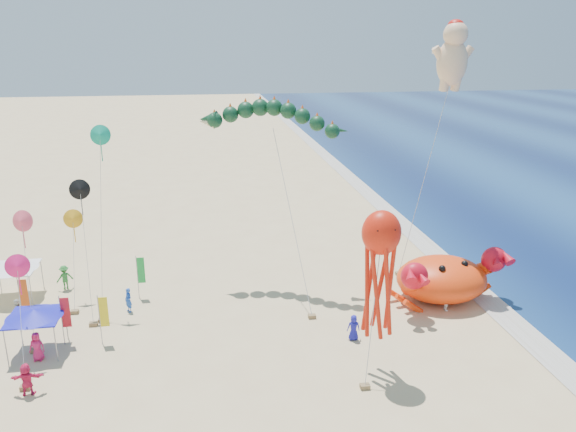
# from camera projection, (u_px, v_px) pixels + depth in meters

# --- Properties ---
(ground) EXTENTS (320.00, 320.00, 0.00)m
(ground) POSITION_uv_depth(u_px,v_px,m) (323.00, 318.00, 36.92)
(ground) COLOR #D1B784
(ground) RESTS_ON ground
(foam_strip) EXTENTS (320.00, 320.00, 0.00)m
(foam_strip) POSITION_uv_depth(u_px,v_px,m) (493.00, 305.00, 38.69)
(foam_strip) COLOR silver
(foam_strip) RESTS_ON ground
(crab_inflatable) EXTENTS (8.60, 6.79, 3.77)m
(crab_inflatable) POSITION_uv_depth(u_px,v_px,m) (442.00, 278.00, 39.01)
(crab_inflatable) COLOR #FF3D0D
(crab_inflatable) RESTS_ON ground
(dragon_kite) EXTENTS (10.32, 9.16, 13.14)m
(dragon_kite) POSITION_uv_depth(u_px,v_px,m) (271.00, 122.00, 39.16)
(dragon_kite) COLOR #0D321C
(dragon_kite) RESTS_ON ground
(cherub_kite) EXTENTS (3.99, 1.92, 18.81)m
(cherub_kite) POSITION_uv_depth(u_px,v_px,m) (453.00, 54.00, 38.48)
(cherub_kite) COLOR #FAC798
(cherub_kite) RESTS_ON ground
(octopus_kite) EXTENTS (2.29, 2.74, 9.23)m
(octopus_kite) POSITION_uv_depth(u_px,v_px,m) (380.00, 264.00, 29.21)
(octopus_kite) COLOR red
(octopus_kite) RESTS_ON ground
(canopy_blue) EXTENTS (3.18, 3.18, 2.71)m
(canopy_blue) POSITION_uv_depth(u_px,v_px,m) (34.00, 313.00, 32.24)
(canopy_blue) COLOR gray
(canopy_blue) RESTS_ON ground
(canopy_white) EXTENTS (3.52, 3.52, 2.71)m
(canopy_white) POSITION_uv_depth(u_px,v_px,m) (12.00, 266.00, 39.04)
(canopy_white) COLOR gray
(canopy_white) RESTS_ON ground
(feather_flags) EXTENTS (7.57, 6.15, 3.20)m
(feather_flags) POSITION_uv_depth(u_px,v_px,m) (84.00, 297.00, 35.28)
(feather_flags) COLOR gray
(feather_flags) RESTS_ON ground
(beachgoers) EXTENTS (28.72, 13.99, 1.85)m
(beachgoers) POSITION_uv_depth(u_px,v_px,m) (120.00, 319.00, 34.87)
(beachgoers) COLOR #1B1B9F
(beachgoers) RESTS_ON ground
(small_kites) EXTENTS (5.81, 11.67, 12.37)m
(small_kites) POSITION_uv_depth(u_px,v_px,m) (62.00, 218.00, 34.61)
(small_kites) COLOR gold
(small_kites) RESTS_ON ground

